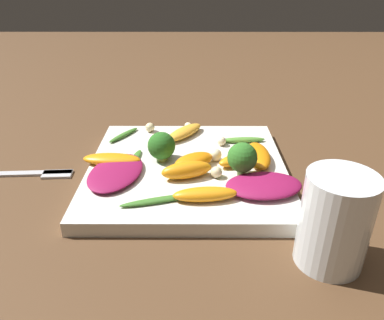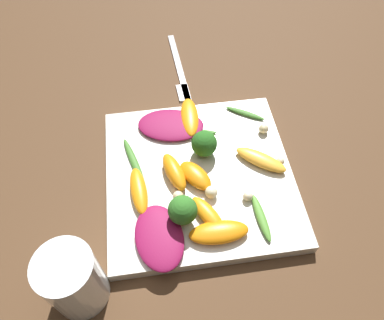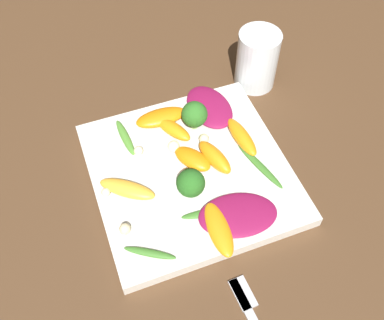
% 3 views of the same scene
% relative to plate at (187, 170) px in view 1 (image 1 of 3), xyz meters
% --- Properties ---
extents(ground_plane, '(2.40, 2.40, 0.00)m').
position_rel_plate_xyz_m(ground_plane, '(0.00, 0.00, -0.01)').
color(ground_plane, '#4C331E').
extents(plate, '(0.27, 0.27, 0.02)m').
position_rel_plate_xyz_m(plate, '(0.00, 0.00, 0.00)').
color(plate, silver).
rests_on(plate, ground_plane).
extents(drinking_glass, '(0.07, 0.07, 0.10)m').
position_rel_plate_xyz_m(drinking_glass, '(0.17, 0.14, 0.04)').
color(drinking_glass, white).
rests_on(drinking_glass, ground_plane).
extents(fork, '(0.03, 0.18, 0.01)m').
position_rel_plate_xyz_m(fork, '(0.00, -0.23, -0.01)').
color(fork, '#B2B2B7').
rests_on(fork, ground_plane).
extents(radicchio_leaf_0, '(0.11, 0.08, 0.01)m').
position_rel_plate_xyz_m(radicchio_leaf_0, '(0.03, -0.09, 0.01)').
color(radicchio_leaf_0, maroon).
rests_on(radicchio_leaf_0, plate).
extents(radicchio_leaf_1, '(0.07, 0.10, 0.01)m').
position_rel_plate_xyz_m(radicchio_leaf_1, '(0.07, 0.09, 0.02)').
color(radicchio_leaf_1, maroon).
rests_on(radicchio_leaf_1, plate).
extents(orange_segment_0, '(0.03, 0.08, 0.02)m').
position_rel_plate_xyz_m(orange_segment_0, '(0.09, 0.02, 0.02)').
color(orange_segment_0, orange).
rests_on(orange_segment_0, plate).
extents(orange_segment_1, '(0.03, 0.08, 0.01)m').
position_rel_plate_xyz_m(orange_segment_1, '(-0.00, -0.10, 0.02)').
color(orange_segment_1, orange).
rests_on(orange_segment_1, plate).
extents(orange_segment_2, '(0.08, 0.03, 0.02)m').
position_rel_plate_xyz_m(orange_segment_2, '(-0.01, 0.10, 0.02)').
color(orange_segment_2, orange).
rests_on(orange_segment_2, plate).
extents(orange_segment_3, '(0.04, 0.07, 0.02)m').
position_rel_plate_xyz_m(orange_segment_3, '(0.04, -0.00, 0.02)').
color(orange_segment_3, orange).
rests_on(orange_segment_3, plate).
extents(orange_segment_4, '(0.06, 0.06, 0.02)m').
position_rel_plate_xyz_m(orange_segment_4, '(0.01, 0.01, 0.02)').
color(orange_segment_4, orange).
rests_on(orange_segment_4, plate).
extents(orange_segment_5, '(0.08, 0.07, 0.01)m').
position_rel_plate_xyz_m(orange_segment_5, '(-0.09, -0.01, 0.02)').
color(orange_segment_5, '#FCAD33').
rests_on(orange_segment_5, plate).
extents(orange_segment_6, '(0.05, 0.06, 0.02)m').
position_rel_plate_xyz_m(orange_segment_6, '(-0.00, 0.07, 0.02)').
color(orange_segment_6, orange).
rests_on(orange_segment_6, plate).
extents(broccoli_floret_0, '(0.04, 0.04, 0.05)m').
position_rel_plate_xyz_m(broccoli_floret_0, '(0.03, 0.07, 0.04)').
color(broccoli_floret_0, '#7A9E51').
rests_on(broccoli_floret_0, plate).
extents(broccoli_floret_1, '(0.04, 0.04, 0.04)m').
position_rel_plate_xyz_m(broccoli_floret_1, '(-0.01, -0.04, 0.03)').
color(broccoli_floret_1, '#7A9E51').
rests_on(broccoli_floret_1, plate).
extents(arugula_sprig_0, '(0.06, 0.04, 0.01)m').
position_rel_plate_xyz_m(arugula_sprig_0, '(-0.09, -0.10, 0.01)').
color(arugula_sprig_0, '#3D7528').
rests_on(arugula_sprig_0, plate).
extents(arugula_sprig_1, '(0.02, 0.07, 0.01)m').
position_rel_plate_xyz_m(arugula_sprig_1, '(-0.07, 0.08, 0.01)').
color(arugula_sprig_1, '#518E33').
rests_on(arugula_sprig_1, plate).
extents(arugula_sprig_2, '(0.04, 0.09, 0.01)m').
position_rel_plate_xyz_m(arugula_sprig_2, '(0.09, -0.03, 0.01)').
color(arugula_sprig_2, '#3D7528').
rests_on(arugula_sprig_2, plate).
extents(arugula_sprig_3, '(0.09, 0.03, 0.00)m').
position_rel_plate_xyz_m(arugula_sprig_3, '(0.01, -0.08, 0.01)').
color(arugula_sprig_3, '#3D7528').
rests_on(arugula_sprig_3, plate).
extents(macadamia_nut_0, '(0.01, 0.01, 0.01)m').
position_rel_plate_xyz_m(macadamia_nut_0, '(-0.12, 0.00, 0.02)').
color(macadamia_nut_0, beige).
rests_on(macadamia_nut_0, plate).
extents(macadamia_nut_1, '(0.02, 0.02, 0.02)m').
position_rel_plate_xyz_m(macadamia_nut_1, '(-0.11, -0.06, 0.02)').
color(macadamia_nut_1, beige).
rests_on(macadamia_nut_1, plate).
extents(macadamia_nut_2, '(0.01, 0.01, 0.01)m').
position_rel_plate_xyz_m(macadamia_nut_2, '(0.04, 0.04, 0.02)').
color(macadamia_nut_2, beige).
rests_on(macadamia_nut_2, plate).
extents(macadamia_nut_3, '(0.02, 0.02, 0.02)m').
position_rel_plate_xyz_m(macadamia_nut_3, '(-0.01, 0.04, 0.02)').
color(macadamia_nut_3, beige).
rests_on(macadamia_nut_3, plate).
extents(macadamia_nut_4, '(0.01, 0.01, 0.01)m').
position_rel_plate_xyz_m(macadamia_nut_4, '(-0.06, 0.05, 0.02)').
color(macadamia_nut_4, beige).
rests_on(macadamia_nut_4, plate).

